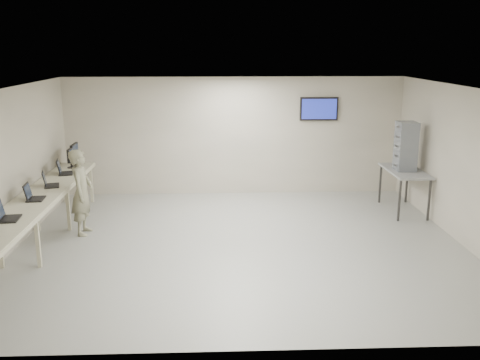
{
  "coord_description": "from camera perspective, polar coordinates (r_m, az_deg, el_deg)",
  "views": [
    {
      "loc": [
        -0.38,
        -9.1,
        3.49
      ],
      "look_at": [
        0.0,
        0.2,
        1.15
      ],
      "focal_mm": 40.0,
      "sensor_mm": 36.0,
      "label": 1
    }
  ],
  "objects": [
    {
      "name": "laptop_4",
      "position": [
        11.71,
        -18.36,
        0.98
      ],
      "size": [
        0.39,
        0.43,
        0.3
      ],
      "rotation": [
        0.0,
        0.0,
        0.21
      ],
      "color": "black",
      "rests_on": "workbench"
    },
    {
      "name": "workbench",
      "position": [
        10.01,
        -20.94,
        -2.28
      ],
      "size": [
        0.76,
        6.0,
        0.9
      ],
      "color": "beige",
      "rests_on": "ground"
    },
    {
      "name": "laptop_2",
      "position": [
        9.93,
        -21.28,
        -1.56
      ],
      "size": [
        0.33,
        0.39,
        0.29
      ],
      "rotation": [
        0.0,
        0.0,
        0.08
      ],
      "color": "black",
      "rests_on": "workbench"
    },
    {
      "name": "monitor_near",
      "position": [
        12.22,
        -17.58,
        2.46
      ],
      "size": [
        0.2,
        0.44,
        0.44
      ],
      "color": "black",
      "rests_on": "workbench"
    },
    {
      "name": "soldier",
      "position": [
        10.49,
        -16.52,
        -1.26
      ],
      "size": [
        0.41,
        0.61,
        1.63
      ],
      "primitive_type": "imported",
      "rotation": [
        0.0,
        0.0,
        1.54
      ],
      "color": "slate",
      "rests_on": "ground"
    },
    {
      "name": "monitor_far",
      "position": [
        12.5,
        -17.24,
        2.86
      ],
      "size": [
        0.22,
        0.48,
        0.48
      ],
      "color": "black",
      "rests_on": "workbench"
    },
    {
      "name": "laptop_3",
      "position": [
        10.77,
        -19.75,
        -0.26
      ],
      "size": [
        0.39,
        0.42,
        0.29
      ],
      "rotation": [
        0.0,
        0.0,
        0.27
      ],
      "color": "black",
      "rests_on": "workbench"
    },
    {
      "name": "room",
      "position": [
        9.4,
        0.24,
        1.33
      ],
      "size": [
        8.01,
        7.01,
        2.81
      ],
      "color": "#A1A1A1",
      "rests_on": "ground"
    },
    {
      "name": "side_table",
      "position": [
        11.96,
        17.17,
        0.69
      ],
      "size": [
        0.71,
        1.53,
        0.92
      ],
      "color": "gray",
      "rests_on": "ground"
    },
    {
      "name": "storage_bins",
      "position": [
        11.84,
        17.28,
        3.46
      ],
      "size": [
        0.39,
        0.44,
        1.03
      ],
      "color": "gray",
      "rests_on": "side_table"
    },
    {
      "name": "laptop_1",
      "position": [
        8.95,
        -23.78,
        -3.42
      ],
      "size": [
        0.36,
        0.42,
        0.31
      ],
      "rotation": [
        0.0,
        0.0,
        0.11
      ],
      "color": "black",
      "rests_on": "workbench"
    }
  ]
}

